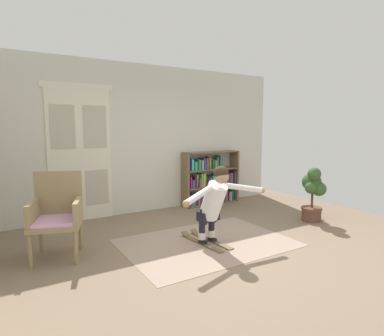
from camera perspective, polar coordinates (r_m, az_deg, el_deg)
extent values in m
plane|color=#7E6954|center=(4.61, 6.48, -14.21)|extent=(7.20, 7.20, 0.00)
cube|color=beige|center=(6.55, -7.46, 5.11)|extent=(6.00, 0.10, 2.90)
cube|color=silver|center=(6.03, -21.75, 1.87)|extent=(0.55, 0.04, 2.35)
cube|color=#B4AD9F|center=(5.99, -21.95, 6.78)|extent=(0.41, 0.01, 0.76)
cube|color=#B4AD9F|center=(6.09, -21.46, -3.65)|extent=(0.41, 0.01, 0.64)
cube|color=silver|center=(6.15, -16.69, 2.17)|extent=(0.55, 0.04, 2.35)
cube|color=#B4AD9F|center=(6.11, -16.82, 6.99)|extent=(0.41, 0.01, 0.76)
cube|color=#B4AD9F|center=(6.20, -16.45, -3.26)|extent=(0.41, 0.01, 0.64)
cube|color=silver|center=(6.11, -19.68, 13.55)|extent=(1.22, 0.04, 0.10)
cube|color=tan|center=(4.85, 2.61, -13.05)|extent=(2.40, 1.71, 0.01)
cube|color=brown|center=(6.76, -1.21, -2.19)|extent=(0.04, 0.30, 1.16)
cube|color=brown|center=(7.50, 7.49, -1.32)|extent=(0.04, 0.30, 1.16)
cube|color=brown|center=(7.22, 3.33, -6.20)|extent=(1.31, 0.30, 0.02)
cube|color=brown|center=(7.14, 3.35, -3.24)|extent=(1.31, 0.30, 0.02)
cube|color=brown|center=(7.08, 3.38, -0.22)|extent=(1.31, 0.30, 0.02)
cube|color=brown|center=(7.05, 3.40, 2.84)|extent=(1.31, 0.30, 0.02)
cube|color=#3C3578|center=(6.90, -0.93, -5.95)|extent=(0.06, 0.16, 0.19)
cube|color=#7682CF|center=(6.88, -0.38, -5.72)|extent=(0.03, 0.17, 0.24)
cube|color=teal|center=(6.94, -0.10, -5.51)|extent=(0.06, 0.24, 0.27)
cube|color=#5C2E62|center=(6.98, 0.36, -5.70)|extent=(0.07, 0.21, 0.21)
cube|color=#B8506D|center=(7.00, 0.80, -5.46)|extent=(0.04, 0.23, 0.26)
cube|color=#2B4252|center=(7.02, 1.27, -5.58)|extent=(0.04, 0.16, 0.22)
cube|color=#633F73|center=(7.06, 1.57, -5.59)|extent=(0.05, 0.20, 0.20)
cube|color=#BBD376|center=(7.07, 2.13, -5.35)|extent=(0.04, 0.22, 0.25)
cube|color=#C12A5D|center=(7.10, 2.46, -5.52)|extent=(0.03, 0.18, 0.20)
cube|color=#2F2E4E|center=(7.16, 2.77, -5.25)|extent=(0.06, 0.20, 0.24)
cube|color=#4E3778|center=(7.17, 3.23, -5.12)|extent=(0.03, 0.19, 0.27)
cube|color=#A1BA41|center=(7.21, 3.45, -5.37)|extent=(0.03, 0.18, 0.19)
cube|color=#948D5A|center=(7.22, 3.91, -5.15)|extent=(0.05, 0.24, 0.24)
cube|color=#346E13|center=(7.25, 4.22, -5.15)|extent=(0.06, 0.23, 0.23)
cube|color=#68529A|center=(7.32, 4.54, -5.08)|extent=(0.05, 0.14, 0.22)
cube|color=#2D595A|center=(7.32, 5.01, -5.13)|extent=(0.03, 0.15, 0.20)
cube|color=#85524F|center=(7.34, 5.27, -4.77)|extent=(0.03, 0.15, 0.29)
cube|color=#30663E|center=(7.38, 5.55, -5.08)|extent=(0.04, 0.23, 0.19)
cube|color=#743053|center=(7.43, 5.78, -4.69)|extent=(0.05, 0.21, 0.27)
cube|color=red|center=(7.46, 6.25, -4.99)|extent=(0.04, 0.20, 0.18)
cube|color=#33B3D6|center=(7.49, 6.55, -4.84)|extent=(0.05, 0.19, 0.21)
cube|color=#1F562C|center=(7.52, 7.00, -4.54)|extent=(0.04, 0.15, 0.28)
cube|color=#A34031|center=(6.81, -0.99, -2.55)|extent=(0.05, 0.18, 0.26)
cube|color=#B51D9E|center=(6.83, -0.56, -2.52)|extent=(0.03, 0.22, 0.26)
cube|color=#2E5576|center=(6.86, -0.15, -2.78)|extent=(0.05, 0.23, 0.19)
cube|color=#50164B|center=(6.89, 0.31, -2.58)|extent=(0.05, 0.20, 0.23)
cube|color=#52C153|center=(6.91, 0.68, -2.31)|extent=(0.05, 0.15, 0.28)
cube|color=#813D4F|center=(6.93, 1.16, -2.63)|extent=(0.05, 0.19, 0.20)
cube|color=#69A632|center=(6.96, 1.45, -2.18)|extent=(0.04, 0.18, 0.30)
cube|color=#8DCB49|center=(7.01, 1.90, -2.11)|extent=(0.07, 0.16, 0.30)
cube|color=brown|center=(7.04, 2.26, -2.39)|extent=(0.04, 0.16, 0.22)
cube|color=#402A4F|center=(7.06, 2.66, -2.46)|extent=(0.05, 0.23, 0.20)
cube|color=olive|center=(7.10, 2.92, -2.48)|extent=(0.03, 0.24, 0.18)
cube|color=#1D9271|center=(7.10, 3.36, -2.28)|extent=(0.04, 0.22, 0.23)
cube|color=#5C186C|center=(7.13, 3.65, -2.21)|extent=(0.04, 0.23, 0.24)
cube|color=#356E11|center=(7.16, 3.93, -2.01)|extent=(0.03, 0.17, 0.28)
cube|color=brown|center=(7.19, 4.30, -2.24)|extent=(0.06, 0.20, 0.22)
cube|color=#3A1060|center=(7.24, 4.76, -2.11)|extent=(0.05, 0.17, 0.23)
cube|color=#719FBA|center=(7.29, 5.06, -2.02)|extent=(0.03, 0.23, 0.23)
cube|color=#9C368B|center=(7.30, 5.62, -1.85)|extent=(0.04, 0.16, 0.28)
cube|color=#783671|center=(7.34, 6.06, -1.98)|extent=(0.06, 0.19, 0.23)
cube|color=#514111|center=(7.40, 6.36, -1.87)|extent=(0.05, 0.21, 0.24)
cube|color=purple|center=(7.45, 6.70, -1.77)|extent=(0.04, 0.19, 0.26)
cube|color=#324B57|center=(7.46, 7.20, -1.67)|extent=(0.04, 0.21, 0.28)
cube|color=#5AC2A0|center=(6.75, -0.98, 0.48)|extent=(0.04, 0.18, 0.23)
cube|color=#1C1158|center=(6.77, -0.59, 0.68)|extent=(0.04, 0.15, 0.27)
cube|color=#2CD2D7|center=(6.81, -0.20, 0.59)|extent=(0.05, 0.18, 0.24)
cube|color=#42B35E|center=(6.85, 0.31, 0.38)|extent=(0.05, 0.22, 0.18)
cube|color=#386C48|center=(6.86, 0.89, 0.59)|extent=(0.04, 0.21, 0.23)
cube|color=#6DCF40|center=(6.89, 1.12, 0.58)|extent=(0.03, 0.16, 0.22)
cube|color=#71A2CF|center=(6.90, 1.54, 0.53)|extent=(0.04, 0.20, 0.21)
cube|color=navy|center=(6.94, 1.82, 0.75)|extent=(0.06, 0.23, 0.25)
cube|color=brown|center=(6.98, 2.30, 0.79)|extent=(0.05, 0.21, 0.25)
cube|color=brown|center=(7.01, 2.68, 0.94)|extent=(0.06, 0.16, 0.28)
cube|color=olive|center=(7.05, 2.98, 0.79)|extent=(0.03, 0.17, 0.24)
cube|color=#105B4A|center=(7.09, 3.40, 0.73)|extent=(0.05, 0.22, 0.21)
cube|color=olive|center=(7.11, 3.94, 0.64)|extent=(0.04, 0.16, 0.19)
cube|color=#336257|center=(7.15, 4.33, 0.94)|extent=(0.04, 0.14, 0.25)
cube|color=#2A7148|center=(7.20, 4.69, 1.11)|extent=(0.04, 0.21, 0.29)
cube|color=#6128B5|center=(7.22, 4.94, 0.94)|extent=(0.03, 0.16, 0.24)
cylinder|color=#958259|center=(4.42, -26.75, -13.03)|extent=(0.06, 0.06, 0.42)
cylinder|color=#958259|center=(4.32, -19.88, -13.14)|extent=(0.06, 0.06, 0.42)
cylinder|color=#958259|center=(4.90, -25.27, -10.98)|extent=(0.06, 0.06, 0.42)
cylinder|color=#958259|center=(4.81, -19.10, -11.01)|extent=(0.06, 0.06, 0.42)
cube|color=#958259|center=(4.53, -22.90, -9.13)|extent=(0.76, 0.76, 0.06)
cube|color=#E2A9DE|center=(4.52, -22.93, -8.52)|extent=(0.68, 0.68, 0.04)
cube|color=#958259|center=(4.71, -22.53, -4.13)|extent=(0.59, 0.25, 0.60)
cube|color=#958259|center=(4.55, -26.38, -7.05)|extent=(0.24, 0.55, 0.28)
cube|color=#958259|center=(4.45, -19.56, -7.02)|extent=(0.24, 0.55, 0.28)
cylinder|color=brown|center=(6.27, 20.39, -7.66)|extent=(0.34, 0.34, 0.25)
cylinder|color=brown|center=(6.24, 20.44, -6.74)|extent=(0.36, 0.36, 0.04)
cylinder|color=#4C3823|center=(6.20, 20.52, -4.94)|extent=(0.04, 0.04, 0.36)
sphere|color=#355A28|center=(6.04, 20.85, -1.00)|extent=(0.23, 0.23, 0.23)
sphere|color=#355A28|center=(6.09, 20.32, -3.29)|extent=(0.21, 0.21, 0.21)
sphere|color=#355A28|center=(6.19, 20.70, -2.28)|extent=(0.28, 0.28, 0.28)
sphere|color=#355A28|center=(6.22, 20.34, -2.33)|extent=(0.32, 0.32, 0.32)
sphere|color=#355A28|center=(6.17, 21.59, -3.47)|extent=(0.25, 0.25, 0.25)
cube|color=brown|center=(4.79, 1.76, -13.17)|extent=(0.18, 0.87, 0.01)
cube|color=brown|center=(5.08, -1.15, -11.59)|extent=(0.10, 0.12, 0.06)
cube|color=black|center=(4.77, 1.92, -12.97)|extent=(0.09, 0.13, 0.04)
cube|color=brown|center=(4.90, 3.44, -12.71)|extent=(0.18, 0.87, 0.01)
cube|color=brown|center=(5.18, 0.48, -11.21)|extent=(0.10, 0.12, 0.06)
cube|color=black|center=(4.88, 3.60, -12.51)|extent=(0.09, 0.13, 0.04)
cylinder|color=white|center=(4.75, 1.77, -11.91)|extent=(0.12, 0.12, 0.10)
cylinder|color=black|center=(4.69, 1.78, -9.60)|extent=(0.10, 0.10, 0.30)
cylinder|color=black|center=(4.64, 2.04, -8.56)|extent=(0.12, 0.12, 0.22)
cylinder|color=white|center=(4.86, 3.45, -11.47)|extent=(0.12, 0.12, 0.10)
cylinder|color=black|center=(4.80, 3.47, -9.21)|extent=(0.10, 0.10, 0.30)
cylinder|color=black|center=(4.75, 3.74, -8.19)|extent=(0.12, 0.12, 0.22)
cube|color=black|center=(4.70, 2.90, -8.43)|extent=(0.32, 0.21, 0.14)
cylinder|color=white|center=(4.56, 3.78, -5.83)|extent=(0.33, 0.49, 0.59)
sphere|color=tan|center=(4.37, 5.24, -1.51)|extent=(0.22, 0.22, 0.20)
sphere|color=#382619|center=(4.37, 5.16, -0.97)|extent=(0.23, 0.23, 0.21)
cylinder|color=white|center=(4.11, 1.19, -4.88)|extent=(0.56, 0.32, 0.18)
sphere|color=tan|center=(3.89, -1.09, -6.35)|extent=(0.10, 0.10, 0.09)
cylinder|color=white|center=(4.67, 9.30, -3.51)|extent=(0.59, 0.21, 0.18)
sphere|color=tan|center=(4.82, 12.30, -3.88)|extent=(0.10, 0.10, 0.09)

